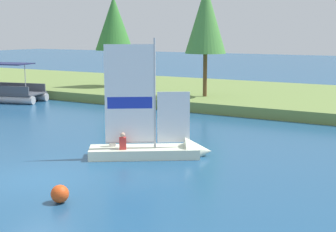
# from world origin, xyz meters

# --- Properties ---
(ground_plane) EXTENTS (200.00, 200.00, 0.00)m
(ground_plane) POSITION_xyz_m (0.00, 0.00, 0.00)
(ground_plane) COLOR navy
(shore_bank) EXTENTS (80.00, 15.49, 0.67)m
(shore_bank) POSITION_xyz_m (0.00, 23.64, 0.34)
(shore_bank) COLOR olive
(shore_bank) RESTS_ON ground
(shoreline_tree_left) EXTENTS (3.12, 3.12, 7.41)m
(shoreline_tree_left) POSITION_xyz_m (-12.28, 21.19, 5.83)
(shoreline_tree_left) COLOR brown
(shoreline_tree_left) RESTS_ON shore_bank
(shoreline_tree_midleft) EXTENTS (2.86, 2.86, 7.74)m
(shoreline_tree_midleft) POSITION_xyz_m (-2.82, 19.08, 6.03)
(shoreline_tree_midleft) COLOR brown
(shoreline_tree_midleft) RESTS_ON shore_bank
(sailboat) EXTENTS (4.98, 3.97, 5.37)m
(sailboat) POSITION_xyz_m (2.21, 5.08, 0.40)
(sailboat) COLOR silver
(sailboat) RESTS_ON ground
(pontoon_boat) EXTENTS (6.42, 3.83, 2.87)m
(pontoon_boat) POSITION_xyz_m (-16.81, 13.46, 0.69)
(pontoon_boat) COLOR #B2B2B7
(pontoon_boat) RESTS_ON ground
(channel_buoy) EXTENTS (0.56, 0.56, 0.56)m
(channel_buoy) POSITION_xyz_m (2.43, -1.43, 0.28)
(channel_buoy) COLOR #E54C19
(channel_buoy) RESTS_ON ground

